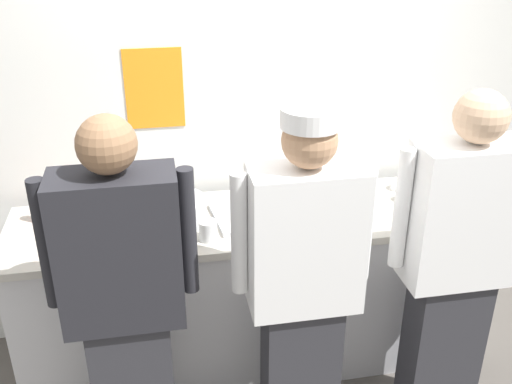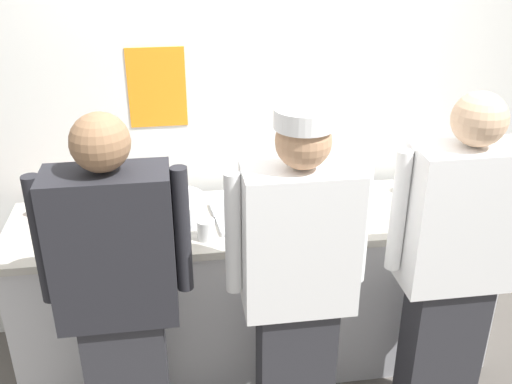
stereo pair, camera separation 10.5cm
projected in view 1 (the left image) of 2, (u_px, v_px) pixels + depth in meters
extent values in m
cube|color=silver|center=(243.00, 119.00, 3.36)|extent=(4.09, 0.10, 2.62)
cube|color=orange|center=(154.00, 89.00, 3.14)|extent=(0.31, 0.01, 0.43)
cube|color=silver|center=(258.00, 291.00, 3.32)|extent=(2.55, 0.63, 0.89)
cube|color=#B7B2A8|center=(258.00, 219.00, 3.11)|extent=(2.61, 0.68, 0.04)
cube|color=#232328|center=(119.00, 250.00, 2.33)|extent=(0.49, 0.24, 0.66)
cylinder|color=#232328|center=(46.00, 245.00, 2.30)|extent=(0.07, 0.07, 0.56)
cylinder|color=#232328|center=(188.00, 232.00, 2.39)|extent=(0.07, 0.07, 0.56)
sphere|color=#8C6647|center=(106.00, 144.00, 2.13)|extent=(0.23, 0.23, 0.23)
cube|color=#2D2D33|center=(300.00, 374.00, 2.77)|extent=(0.34, 0.20, 0.82)
cube|color=white|center=(305.00, 240.00, 2.45)|extent=(0.48, 0.24, 0.65)
cylinder|color=white|center=(239.00, 234.00, 2.42)|extent=(0.07, 0.07, 0.55)
cylinder|color=white|center=(365.00, 223.00, 2.51)|extent=(0.07, 0.07, 0.55)
sphere|color=tan|center=(310.00, 141.00, 2.26)|extent=(0.22, 0.22, 0.22)
cylinder|color=white|center=(311.00, 117.00, 2.22)|extent=(0.23, 0.23, 0.08)
cube|color=#2D2D33|center=(441.00, 349.00, 2.91)|extent=(0.35, 0.20, 0.84)
cube|color=white|center=(464.00, 215.00, 2.59)|extent=(0.49, 0.24, 0.67)
cylinder|color=white|center=(402.00, 209.00, 2.56)|extent=(0.07, 0.07, 0.57)
sphere|color=tan|center=(481.00, 116.00, 2.39)|extent=(0.23, 0.23, 0.23)
cylinder|color=white|center=(101.00, 239.00, 2.88)|extent=(0.24, 0.24, 0.01)
cylinder|color=white|center=(101.00, 236.00, 2.87)|extent=(0.24, 0.24, 0.01)
cylinder|color=white|center=(100.00, 234.00, 2.87)|extent=(0.24, 0.24, 0.01)
cylinder|color=white|center=(100.00, 232.00, 2.86)|extent=(0.24, 0.24, 0.01)
cylinder|color=white|center=(100.00, 230.00, 2.86)|extent=(0.24, 0.24, 0.01)
cylinder|color=white|center=(100.00, 228.00, 2.85)|extent=(0.24, 0.24, 0.01)
cylinder|color=white|center=(355.00, 213.00, 3.12)|extent=(0.23, 0.23, 0.01)
cylinder|color=white|center=(356.00, 211.00, 3.11)|extent=(0.23, 0.23, 0.01)
cylinder|color=white|center=(356.00, 209.00, 3.11)|extent=(0.23, 0.23, 0.01)
cylinder|color=white|center=(356.00, 207.00, 3.10)|extent=(0.23, 0.23, 0.01)
cylinder|color=white|center=(356.00, 205.00, 3.10)|extent=(0.23, 0.23, 0.01)
cylinder|color=#B7BABF|center=(174.00, 210.00, 3.04)|extent=(0.33, 0.33, 0.12)
cube|color=#B7BABF|center=(261.00, 213.00, 3.11)|extent=(0.53, 0.41, 0.02)
cylinder|color=red|center=(38.00, 209.00, 3.02)|extent=(0.06, 0.06, 0.14)
cone|color=red|center=(35.00, 194.00, 2.98)|extent=(0.05, 0.05, 0.04)
cylinder|color=orange|center=(67.00, 202.00, 3.06)|extent=(0.05, 0.05, 0.17)
cone|color=orange|center=(64.00, 184.00, 3.02)|extent=(0.04, 0.04, 0.04)
cylinder|color=white|center=(442.00, 200.00, 3.23)|extent=(0.08, 0.08, 0.04)
cylinder|color=gold|center=(443.00, 197.00, 3.23)|extent=(0.07, 0.07, 0.01)
cylinder|color=white|center=(397.00, 186.00, 3.40)|extent=(0.09, 0.09, 0.04)
cylinder|color=red|center=(398.00, 184.00, 3.39)|extent=(0.07, 0.07, 0.01)
cylinder|color=white|center=(403.00, 197.00, 3.26)|extent=(0.09, 0.09, 0.04)
cylinder|color=red|center=(404.00, 195.00, 3.26)|extent=(0.07, 0.07, 0.01)
cylinder|color=white|center=(372.00, 190.00, 3.35)|extent=(0.10, 0.10, 0.04)
cylinder|color=red|center=(372.00, 188.00, 3.34)|extent=(0.09, 0.09, 0.01)
cylinder|color=white|center=(208.00, 230.00, 2.86)|extent=(0.09, 0.09, 0.10)
cube|color=#B7BABF|center=(248.00, 218.00, 3.07)|extent=(0.19, 0.03, 0.01)
cube|color=black|center=(223.00, 220.00, 3.05)|extent=(0.09, 0.03, 0.02)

